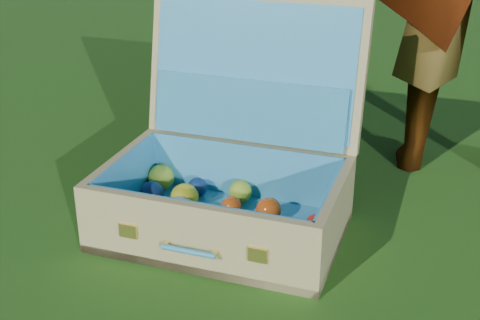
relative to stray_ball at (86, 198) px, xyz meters
name	(u,v)px	position (x,y,z in m)	size (l,w,h in m)	color
ground	(226,259)	(0.52, 0.00, -0.03)	(60.00, 60.00, 0.00)	#215114
stray_ball	(86,198)	(0.00, 0.00, 0.00)	(0.06, 0.06, 0.06)	#3F68A5
suitcase	(232,165)	(0.41, 0.19, 0.15)	(0.78, 0.72, 0.63)	tan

